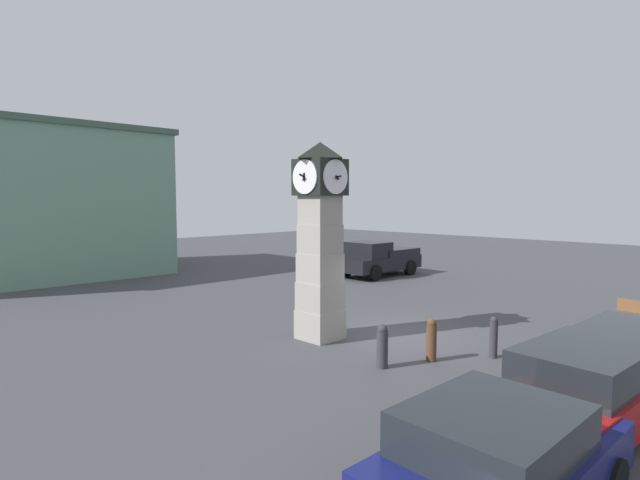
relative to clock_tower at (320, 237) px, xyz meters
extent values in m
plane|color=#424247|center=(1.92, -1.41, -2.98)|extent=(77.58, 77.58, 0.00)
cube|color=#9E998F|center=(0.00, 0.00, -2.56)|extent=(1.08, 1.08, 0.83)
cube|color=#9B968B|center=(0.00, 0.00, -1.73)|extent=(1.04, 1.04, 0.83)
cube|color=#9E998E|center=(0.00, 0.00, -0.90)|extent=(1.00, 1.00, 0.83)
cube|color=#9A958B|center=(0.00, 0.00, -0.07)|extent=(0.96, 0.96, 0.83)
cube|color=#9B958B|center=(0.00, 0.00, 0.76)|extent=(0.91, 0.91, 0.83)
cube|color=black|center=(0.00, 0.00, 1.69)|extent=(1.16, 1.16, 1.03)
cylinder|color=white|center=(0.00, 0.60, 1.69)|extent=(0.95, 0.04, 0.95)
cube|color=black|center=(0.00, 0.63, 1.69)|extent=(0.06, 0.21, 0.13)
cube|color=black|center=(0.00, 0.63, 1.69)|extent=(0.04, 0.15, 0.35)
cylinder|color=white|center=(0.00, -0.60, 1.69)|extent=(0.95, 0.04, 0.95)
cube|color=black|center=(0.00, -0.63, 1.69)|extent=(0.06, 0.18, 0.18)
cube|color=black|center=(0.00, -0.63, 1.69)|extent=(0.04, 0.36, 0.06)
cylinder|color=white|center=(0.60, 0.00, 1.69)|extent=(0.04, 0.95, 0.95)
cube|color=black|center=(0.63, 0.00, 1.69)|extent=(0.17, 0.06, 0.19)
cube|color=black|center=(0.63, 0.00, 1.69)|extent=(0.10, 0.04, 0.36)
cylinder|color=white|center=(-0.60, 0.00, 1.69)|extent=(0.04, 0.95, 0.95)
cube|color=black|center=(-0.63, 0.00, 1.69)|extent=(0.07, 0.06, 0.22)
cube|color=black|center=(-0.63, 0.00, 1.69)|extent=(0.35, 0.04, 0.16)
pyramid|color=black|center=(0.00, 0.00, 2.44)|extent=(1.22, 1.22, 0.48)
cylinder|color=#333338|center=(1.87, -4.40, -2.50)|extent=(0.20, 0.20, 0.94)
sphere|color=#333338|center=(1.87, -4.40, -2.00)|extent=(0.18, 0.18, 0.18)
cylinder|color=brown|center=(0.52, -3.41, -2.52)|extent=(0.26, 0.26, 0.92)
sphere|color=brown|center=(0.52, -3.41, -2.02)|extent=(0.23, 0.23, 0.23)
cylinder|color=#333338|center=(-0.75, -2.85, -2.53)|extent=(0.27, 0.27, 0.90)
sphere|color=#333338|center=(-0.75, -2.85, -2.04)|extent=(0.25, 0.25, 0.25)
cube|color=navy|center=(-4.08, -7.38, -2.39)|extent=(3.99, 2.08, 0.64)
cube|color=#1E2328|center=(-4.37, -7.37, -1.79)|extent=(2.22, 1.86, 0.56)
cylinder|color=black|center=(-2.83, -6.50, -2.66)|extent=(0.65, 0.24, 0.64)
cube|color=#A51111|center=(-0.72, -7.46, -2.37)|extent=(4.67, 2.18, 0.68)
cube|color=#1E2328|center=(-1.06, -7.43, -1.72)|extent=(2.62, 1.87, 0.61)
cylinder|color=black|center=(0.75, -6.71, -2.66)|extent=(0.66, 0.27, 0.64)
cylinder|color=black|center=(-2.05, -6.48, -2.66)|extent=(0.66, 0.27, 0.64)
cylinder|color=black|center=(-2.19, -8.21, -2.66)|extent=(0.66, 0.27, 0.64)
cube|color=black|center=(1.70, -7.56, -2.38)|extent=(4.20, 1.93, 0.66)
cube|color=#1E2328|center=(1.39, -7.55, -1.76)|extent=(2.34, 1.71, 0.58)
cylinder|color=black|center=(3.01, -6.79, -2.66)|extent=(0.65, 0.25, 0.64)
cylinder|color=black|center=(0.46, -6.67, -2.66)|extent=(0.65, 0.25, 0.64)
cube|color=black|center=(10.72, 6.29, -2.28)|extent=(4.88, 2.23, 0.70)
cube|color=black|center=(9.88, 6.32, -1.53)|extent=(1.75, 2.03, 0.80)
cube|color=black|center=(11.68, 6.26, -1.75)|extent=(2.71, 2.16, 0.36)
cylinder|color=black|center=(9.24, 5.35, -2.58)|extent=(0.81, 0.31, 0.80)
cylinder|color=black|center=(9.31, 7.32, -2.58)|extent=(0.81, 0.31, 0.80)
cylinder|color=black|center=(12.13, 5.26, -2.58)|extent=(0.81, 0.31, 0.80)
cylinder|color=black|center=(12.19, 7.23, -2.58)|extent=(0.81, 0.31, 0.80)
cylinder|color=#262628|center=(7.35, -5.81, -2.75)|extent=(0.06, 0.06, 0.45)
cylinder|color=#262628|center=(7.75, -5.85, -2.75)|extent=(0.06, 0.06, 0.45)
cylinder|color=red|center=(6.72, 7.97, -2.56)|extent=(0.14, 0.14, 0.83)
cylinder|color=red|center=(6.76, 7.77, -2.56)|extent=(0.14, 0.14, 0.83)
cube|color=#264CA5|center=(6.74, 7.87, -1.84)|extent=(0.32, 0.44, 0.62)
sphere|color=beige|center=(6.74, 7.87, -1.42)|extent=(0.22, 0.22, 0.22)
cube|color=gray|center=(-2.60, 18.98, 0.77)|extent=(12.71, 8.67, 7.50)
cube|color=#405849|center=(-2.60, 18.98, 4.67)|extent=(13.09, 8.93, 0.30)
camera|label=1|loc=(-10.10, -10.06, 1.06)|focal=28.00mm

